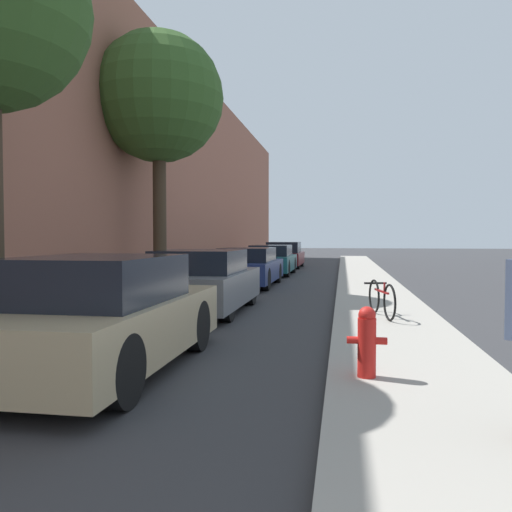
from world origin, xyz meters
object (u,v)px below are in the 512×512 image
Objects in this scene: parked_car_teal at (272,260)px; bicycle at (381,299)px; street_tree_far at (159,99)px; fire_hydrant at (367,341)px; parked_car_navy at (249,267)px; parked_car_maroon at (284,255)px; parked_car_champagne at (102,316)px; parked_car_grey at (202,282)px.

bicycle is (3.74, -11.92, -0.16)m from parked_car_teal.
street_tree_far is 9.25× the size of fire_hydrant.
parked_car_navy is 5.14m from parked_car_teal.
parked_car_teal is 1.04× the size of parked_car_maroon.
parked_car_maroon is at bearing 89.67° from bicycle.
fire_hydrant is at bearing -78.58° from parked_car_teal.
parked_car_maroon is 5.34× the size of fire_hydrant.
parked_car_champagne is at bearing -74.75° from street_tree_far.
parked_car_navy is at bearing 106.41° from bicycle.
parked_car_teal is 16.53m from fire_hydrant.
parked_car_teal is at bearing -89.55° from parked_car_maroon.
parked_car_grey is 3.83m from bicycle.
bicycle is (3.78, -17.11, -0.19)m from parked_car_maroon.
parked_car_grey reaches higher than fire_hydrant.
parked_car_maroon is (-0.21, 21.24, -0.02)m from parked_car_champagne.
fire_hydrant is (3.11, -0.15, -0.16)m from parked_car_champagne.
parked_car_champagne is at bearing -89.45° from parked_car_maroon.
parked_car_maroon is (-0.05, 16.25, 0.00)m from parked_car_grey.
parked_car_teal is 0.60× the size of street_tree_far.
parked_car_navy is 11.56m from fire_hydrant.
parked_car_navy is 2.81× the size of bicycle.
fire_hydrant reaches higher than bicycle.
parked_car_teal is 5.18m from parked_car_maroon.
parked_car_navy is at bearing 60.30° from street_tree_far.
fire_hydrant is (3.33, -11.07, -0.11)m from parked_car_navy.
parked_car_navy is at bearing 90.61° from parked_car_grey.
parked_car_teal is at bearing 90.59° from parked_car_champagne.
fire_hydrant is 0.48× the size of bicycle.
fire_hydrant is at bearing -108.95° from bicycle.
parked_car_navy is at bearing 91.14° from parked_car_champagne.
parked_car_grey is 0.98× the size of parked_car_maroon.
bicycle is at bearing -72.59° from parked_car_teal.
parked_car_grey is 0.57× the size of street_tree_far.
street_tree_far is at bearing 126.01° from parked_car_grey.
parked_car_navy is 5.90× the size of fire_hydrant.
parked_car_grey is 0.94× the size of parked_car_teal.
parked_car_grey is 0.89× the size of parked_car_navy.
parked_car_maroon is at bearing 90.45° from parked_car_teal.
parked_car_navy is at bearing -90.07° from parked_car_maroon.
street_tree_far is at bearing 105.25° from parked_car_champagne.
parked_car_champagne is 1.00× the size of parked_car_maroon.
parked_car_teal is 5.56× the size of fire_hydrant.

